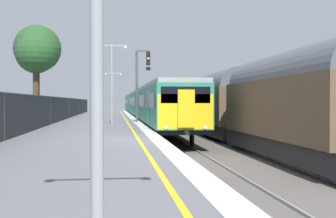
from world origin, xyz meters
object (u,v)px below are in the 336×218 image
object	(u,v)px
commuter_train_at_platform	(144,104)
background_tree_centre	(36,56)
platform_lamp_far	(113,89)
signal_gantry	(140,77)
platform_lamp_mid	(112,77)
background_tree_left	(37,51)
freight_train_adjacent_track	(218,102)

from	to	relation	value
commuter_train_at_platform	background_tree_centre	distance (m)	20.87
platform_lamp_far	background_tree_centre	bearing A→B (deg)	-104.26
signal_gantry	platform_lamp_mid	world-z (taller)	signal_gantry
platform_lamp_far	background_tree_centre	size ratio (longest dim) A/B	0.80
background_tree_left	platform_lamp_far	bearing A→B (deg)	59.78
signal_gantry	background_tree_left	size ratio (longest dim) A/B	0.62
commuter_train_at_platform	platform_lamp_far	world-z (taller)	platform_lamp_far
freight_train_adjacent_track	signal_gantry	world-z (taller)	signal_gantry
freight_train_adjacent_track	background_tree_left	distance (m)	18.32
platform_lamp_far	background_tree_centre	distance (m)	21.66
commuter_train_at_platform	signal_gantry	distance (m)	18.46
commuter_train_at_platform	platform_lamp_mid	size ratio (longest dim) A/B	11.27
freight_train_adjacent_track	signal_gantry	size ratio (longest dim) A/B	7.12
commuter_train_at_platform	signal_gantry	bearing A→B (deg)	-94.64
platform_lamp_mid	background_tree_left	distance (m)	14.16
signal_gantry	platform_lamp_mid	size ratio (longest dim) A/B	1.00
signal_gantry	freight_train_adjacent_track	bearing A→B (deg)	-14.20
commuter_train_at_platform	freight_train_adjacent_track	bearing A→B (deg)	-78.50
background_tree_left	background_tree_centre	bearing A→B (deg)	-80.39
commuter_train_at_platform	background_tree_centre	bearing A→B (deg)	-115.55
background_tree_left	signal_gantry	bearing A→B (deg)	-44.78
signal_gantry	platform_lamp_far	xyz separation A→B (m)	(-2.07, 20.65, -0.27)
signal_gantry	platform_lamp_far	bearing A→B (deg)	95.72
signal_gantry	platform_lamp_far	world-z (taller)	signal_gantry
commuter_train_at_platform	background_tree_left	size ratio (longest dim) A/B	7.00
freight_train_adjacent_track	platform_lamp_far	size ratio (longest dim) A/B	7.44
background_tree_left	background_tree_centre	xyz separation A→B (m)	(1.55, -9.14, -1.43)
background_tree_left	platform_lamp_mid	bearing A→B (deg)	-60.23
commuter_train_at_platform	platform_lamp_far	xyz separation A→B (m)	(-3.55, 2.36, 1.77)
commuter_train_at_platform	platform_lamp_mid	world-z (taller)	platform_lamp_mid
signal_gantry	platform_lamp_mid	xyz separation A→B (m)	(-2.07, -3.14, -0.16)
signal_gantry	background_tree_centre	size ratio (longest dim) A/B	0.83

